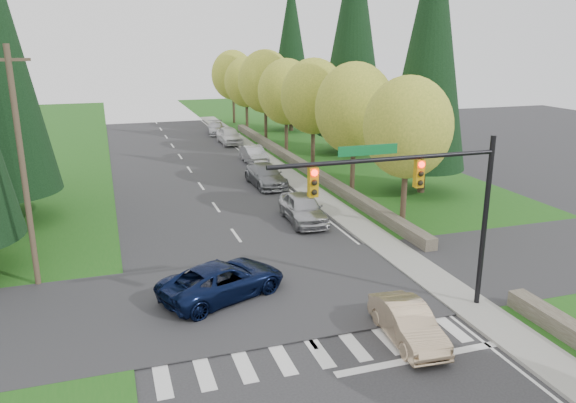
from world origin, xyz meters
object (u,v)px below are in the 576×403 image
suv_navy (223,280)px  parked_car_a (303,208)px  parked_car_c (254,155)px  parked_car_e (216,128)px  sedan_champagne (408,323)px  parked_car_b (266,175)px  parked_car_d (229,136)px

suv_navy → parked_car_a: parked_car_a is taller
suv_navy → parked_car_c: bearing=-40.7°
parked_car_e → sedan_champagne: bearing=-85.1°
sedan_champagne → suv_navy: size_ratio=0.76×
parked_car_e → parked_car_c: bearing=-81.8°
suv_navy → parked_car_b: size_ratio=1.03×
suv_navy → parked_car_a: (6.38, 8.16, 0.08)m
sedan_champagne → suv_navy: (-5.41, 5.38, 0.08)m
parked_car_a → parked_car_d: (1.40, 25.81, 0.00)m
sedan_champagne → parked_car_c: 29.88m
parked_car_d → parked_car_e: size_ratio=1.07×
parked_car_b → parked_car_c: 7.65m
sedan_champagne → parked_car_d: parked_car_d is taller
parked_car_c → parked_car_e: bearing=89.1°
sedan_champagne → parked_car_e: size_ratio=0.89×
parked_car_c → suv_navy: bearing=-109.0°
parked_car_b → parked_car_a: bearing=-93.6°
parked_car_e → suv_navy: bearing=-93.0°
parked_car_a → parked_car_d: 25.85m
parked_car_d → parked_car_c: bearing=-90.8°
sedan_champagne → parked_car_e: 45.59m
parked_car_a → parked_car_e: parked_car_a is taller
suv_navy → parked_car_a: 10.37m
parked_car_d → parked_car_e: (-0.10, 6.19, -0.17)m
sedan_champagne → suv_navy: 7.63m
parked_car_c → parked_car_b: bearing=-99.8°
parked_car_d → parked_car_e: 6.19m
sedan_champagne → parked_car_a: parked_car_a is taller
sedan_champagne → parked_car_d: 39.42m
parked_car_b → parked_car_e: 23.34m
parked_car_a → parked_car_e: size_ratio=1.07×
sedan_champagne → parked_car_b: size_ratio=0.78×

